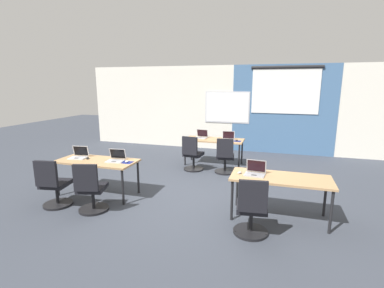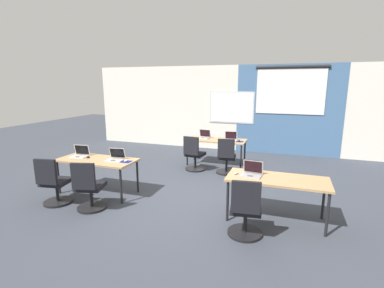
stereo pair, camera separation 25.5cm
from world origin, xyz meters
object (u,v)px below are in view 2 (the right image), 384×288
laptop_far_left (204,136)px  laptop_near_left_inner (115,158)px  mouse_far_right (239,141)px  chair_far_left (194,156)px  desk_near_left (97,162)px  chair_near_right_inner (245,213)px  chair_near_left_end (54,185)px  desk_far_center (216,142)px  laptop_far_right (231,139)px  mouse_near_right_inner (236,173)px  chair_far_right (226,159)px  mouse_near_left_end (88,157)px  laptop_near_left_end (80,154)px  chair_near_left_inner (89,190)px  mouse_near_left_inner (126,161)px  laptop_near_right_inner (252,172)px  desk_near_right (277,182)px

laptop_far_left → laptop_near_left_inner: size_ratio=0.97×
mouse_far_right → chair_far_left: bearing=-149.9°
desk_near_left → chair_near_right_inner: 3.20m
chair_near_left_end → desk_far_center: bearing=-131.1°
desk_far_center → laptop_far_right: bearing=-0.7°
mouse_near_right_inner → desk_far_center: bearing=111.0°
laptop_far_right → chair_far_right: size_ratio=0.39×
laptop_far_right → mouse_near_left_end: 3.65m
desk_far_center → chair_far_right: (0.44, -0.69, -0.28)m
laptop_near_left_end → chair_far_right: bearing=28.4°
chair_far_right → chair_near_left_inner: 3.38m
mouse_far_right → chair_far_right: size_ratio=0.11×
chair_near_right_inner → mouse_near_left_inner: size_ratio=8.89×
mouse_far_right → chair_far_right: chair_far_right is taller
laptop_near_right_inner → laptop_far_right: bearing=114.5°
chair_near_right_inner → mouse_near_left_end: (-3.34, 0.73, 0.36)m
laptop_far_right → laptop_near_left_end: (-2.61, -2.74, -0.00)m
chair_far_left → chair_far_right: 0.85m
desk_far_center → laptop_far_left: (-0.38, 0.08, 0.11)m
chair_far_left → desk_near_right: bearing=141.9°
chair_far_right → laptop_near_left_end: 3.39m
chair_far_left → mouse_far_right: 1.26m
chair_far_left → laptop_far_left: bearing=-85.1°
chair_far_left → mouse_near_right_inner: bearing=131.3°
mouse_near_right_inner → mouse_far_right: bearing=99.2°
chair_far_right → chair_near_left_end: 3.86m
laptop_far_right → chair_far_left: bearing=-146.1°
laptop_far_left → laptop_near_left_inner: laptop_far_left is taller
desk_near_left → chair_far_right: bearing=44.0°
desk_far_center → chair_near_right_inner: size_ratio=1.74×
laptop_far_right → mouse_near_left_inner: bearing=-125.2°
desk_near_left → mouse_near_left_end: size_ratio=14.15×
mouse_near_left_end → chair_far_right: bearing=40.8°
chair_near_left_inner → chair_near_left_end: 0.77m
mouse_near_left_end → chair_far_left: bearing=52.9°
laptop_far_right → laptop_near_left_inner: 3.24m
laptop_far_right → mouse_near_left_end: (-2.38, -2.77, -0.03)m
mouse_near_left_end → chair_near_left_end: chair_near_left_end is taller
desk_near_left → chair_near_left_end: chair_near_left_end is taller
chair_far_left → mouse_near_right_inner: chair_far_left is taller
chair_near_left_end → chair_near_right_inner: bearing=170.8°
chair_near_left_inner → mouse_near_right_inner: bearing=-179.5°
laptop_far_right → mouse_near_left_inner: 3.14m
chair_near_left_inner → laptop_near_left_end: laptop_near_left_end is taller
chair_near_left_inner → desk_far_center: bearing=-127.0°
chair_near_left_inner → laptop_near_left_end: 1.22m
laptop_far_left → mouse_near_left_end: size_ratio=3.16×
mouse_far_right → laptop_near_right_inner: 2.79m
chair_far_left → chair_near_left_end: size_ratio=1.00×
laptop_far_left → mouse_near_left_inner: 2.93m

